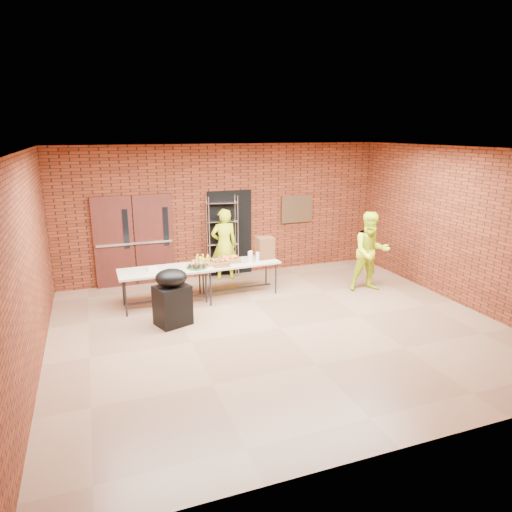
{
  "coord_description": "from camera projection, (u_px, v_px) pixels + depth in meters",
  "views": [
    {
      "loc": [
        -3.06,
        -7.09,
        3.51
      ],
      "look_at": [
        0.04,
        1.4,
        1.01
      ],
      "focal_mm": 32.0,
      "sensor_mm": 36.0,
      "label": 1
    }
  ],
  "objects": [
    {
      "name": "cup_stack_front",
      "position": [
        250.0,
        257.0,
        9.86
      ],
      "size": [
        0.08,
        0.08,
        0.25
      ],
      "primitive_type": "cylinder",
      "color": "white",
      "rests_on": "table_right"
    },
    {
      "name": "table_left",
      "position": [
        166.0,
        273.0,
        9.26
      ],
      "size": [
        1.9,
        0.8,
        0.78
      ],
      "rotation": [
        0.0,
        0.0,
        0.01
      ],
      "color": "beige",
      "rests_on": "room"
    },
    {
      "name": "volunteer_woman",
      "position": [
        224.0,
        245.0,
        10.89
      ],
      "size": [
        0.64,
        0.42,
        1.73
      ],
      "primitive_type": "imported",
      "rotation": [
        0.0,
        0.0,
        3.13
      ],
      "color": "#CFEA1A",
      "rests_on": "room"
    },
    {
      "name": "basket_bananas",
      "position": [
        203.0,
        263.0,
        9.67
      ],
      "size": [
        0.44,
        0.34,
        0.14
      ],
      "color": "#A66E43",
      "rests_on": "table_right"
    },
    {
      "name": "bronze_plaque",
      "position": [
        297.0,
        209.0,
        11.7
      ],
      "size": [
        0.85,
        0.04,
        0.7
      ],
      "primitive_type": "cube",
      "color": "#472E1C",
      "rests_on": "room"
    },
    {
      "name": "basket_apples",
      "position": [
        217.0,
        263.0,
        9.63
      ],
      "size": [
        0.47,
        0.36,
        0.15
      ],
      "color": "#A66E43",
      "rests_on": "table_right"
    },
    {
      "name": "cup_stack_back",
      "position": [
        251.0,
        255.0,
        10.06
      ],
      "size": [
        0.07,
        0.07,
        0.21
      ],
      "primitive_type": "cylinder",
      "color": "white",
      "rests_on": "table_right"
    },
    {
      "name": "volunteer_man",
      "position": [
        371.0,
        252.0,
        10.15
      ],
      "size": [
        0.99,
        0.84,
        1.78
      ],
      "primitive_type": "imported",
      "rotation": [
        0.0,
        0.0,
        -0.21
      ],
      "color": "#CFEA1A",
      "rests_on": "room"
    },
    {
      "name": "wire_rack",
      "position": [
        223.0,
        237.0,
        11.06
      ],
      "size": [
        0.77,
        0.37,
        2.01
      ],
      "primitive_type": null,
      "rotation": [
        0.0,
        0.0,
        -0.18
      ],
      "color": "silver",
      "rests_on": "room"
    },
    {
      "name": "muffin_tray",
      "position": [
        197.0,
        266.0,
        9.34
      ],
      "size": [
        0.43,
        0.43,
        0.11
      ],
      "color": "#165426",
      "rests_on": "table_left"
    },
    {
      "name": "dark_doorway",
      "position": [
        230.0,
        233.0,
        11.25
      ],
      "size": [
        1.1,
        0.06,
        2.1
      ],
      "primitive_type": "cube",
      "color": "black",
      "rests_on": "room"
    },
    {
      "name": "table_right",
      "position": [
        238.0,
        265.0,
        9.96
      ],
      "size": [
        1.8,
        0.82,
        0.73
      ],
      "rotation": [
        0.0,
        0.0,
        0.05
      ],
      "color": "beige",
      "rests_on": "room"
    },
    {
      "name": "double_doors",
      "position": [
        134.0,
        241.0,
        10.47
      ],
      "size": [
        1.78,
        0.12,
        2.1
      ],
      "color": "#4C1C15",
      "rests_on": "room"
    },
    {
      "name": "covered_grill",
      "position": [
        172.0,
        297.0,
        8.39
      ],
      "size": [
        0.72,
        0.66,
        1.08
      ],
      "rotation": [
        0.0,
        0.0,
        0.34
      ],
      "color": "black",
      "rests_on": "room"
    },
    {
      "name": "basket_oranges",
      "position": [
        229.0,
        260.0,
        9.91
      ],
      "size": [
        0.44,
        0.34,
        0.14
      ],
      "color": "#A66E43",
      "rests_on": "table_right"
    },
    {
      "name": "napkin_box",
      "position": [
        153.0,
        268.0,
        9.2
      ],
      "size": [
        0.19,
        0.12,
        0.06
      ],
      "primitive_type": "cube",
      "color": "white",
      "rests_on": "table_left"
    },
    {
      "name": "cup_stack_mid",
      "position": [
        258.0,
        257.0,
        9.9
      ],
      "size": [
        0.07,
        0.07,
        0.22
      ],
      "primitive_type": "cylinder",
      "color": "white",
      "rests_on": "table_right"
    },
    {
      "name": "coffee_dispenser",
      "position": [
        265.0,
        248.0,
        10.19
      ],
      "size": [
        0.37,
        0.33,
        0.48
      ],
      "primitive_type": "cube",
      "color": "brown",
      "rests_on": "table_right"
    },
    {
      "name": "room",
      "position": [
        282.0,
        244.0,
        7.94
      ],
      "size": [
        8.08,
        7.08,
        3.28
      ],
      "color": "#886349",
      "rests_on": "ground"
    }
  ]
}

